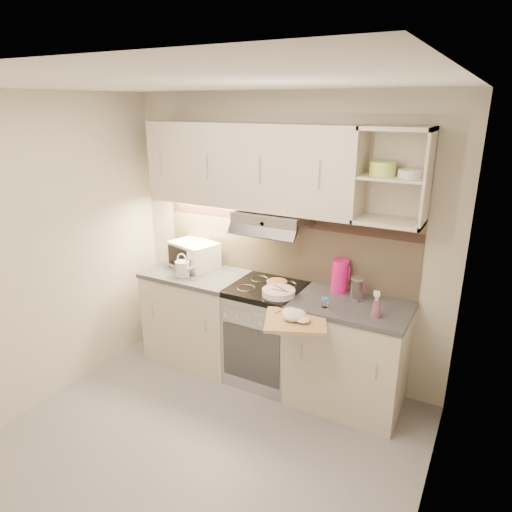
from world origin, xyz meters
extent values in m
plane|color=gray|center=(0.00, 0.00, 0.00)|extent=(3.00, 3.00, 0.00)
cube|color=beige|center=(0.00, 1.40, 1.25)|extent=(3.00, 0.04, 2.50)
cube|color=beige|center=(-1.50, 0.00, 1.25)|extent=(0.04, 2.80, 2.50)
cube|color=beige|center=(1.50, 0.00, 1.25)|extent=(0.04, 2.80, 2.50)
cube|color=white|center=(0.00, 0.00, 2.50)|extent=(3.00, 2.80, 0.04)
cube|color=tan|center=(0.00, 1.39, 1.22)|extent=(2.40, 0.02, 0.64)
cube|color=#34221C|center=(0.00, 1.38, 1.42)|extent=(2.40, 0.01, 0.08)
cube|color=beige|center=(-0.25, 1.23, 1.90)|extent=(1.90, 0.34, 0.70)
cube|color=beige|center=(0.95, 1.23, 1.90)|extent=(0.50, 0.34, 0.70)
cylinder|color=#B3D853|center=(0.87, 1.23, 1.95)|extent=(0.19, 0.19, 0.10)
cylinder|color=white|center=(1.07, 1.23, 1.93)|extent=(0.18, 0.18, 0.06)
cube|color=#B7B7BC|center=(0.00, 1.20, 1.48)|extent=(0.60, 0.40, 0.12)
cube|color=beige|center=(-0.75, 1.10, 0.43)|extent=(0.90, 0.60, 0.86)
cube|color=#47474C|center=(-0.75, 1.10, 0.88)|extent=(0.92, 0.62, 0.04)
cube|color=beige|center=(0.75, 1.10, 0.43)|extent=(0.90, 0.60, 0.86)
cube|color=#47474C|center=(0.75, 1.10, 0.88)|extent=(0.92, 0.62, 0.04)
cube|color=#B7B7BC|center=(0.00, 1.10, 0.42)|extent=(0.60, 0.58, 0.85)
cube|color=black|center=(0.00, 1.10, 0.88)|extent=(0.60, 0.60, 0.05)
cube|color=silver|center=(-0.85, 1.22, 1.02)|extent=(0.50, 0.42, 0.24)
cube|color=black|center=(-0.85, 1.06, 1.02)|extent=(0.27, 0.09, 0.19)
cylinder|color=silver|center=(-0.80, 0.96, 0.97)|extent=(0.13, 0.13, 0.14)
cone|color=silver|center=(-0.70, 0.95, 0.99)|extent=(0.18, 0.04, 0.11)
torus|color=silver|center=(-0.80, 0.96, 1.06)|extent=(0.11, 0.02, 0.11)
cylinder|color=white|center=(0.17, 0.98, 0.91)|extent=(0.27, 0.27, 0.02)
cylinder|color=white|center=(0.17, 0.98, 0.93)|extent=(0.27, 0.27, 0.02)
cylinder|color=white|center=(0.17, 0.98, 0.94)|extent=(0.27, 0.27, 0.02)
cube|color=silver|center=(0.17, 0.98, 0.95)|extent=(0.17, 0.08, 0.01)
cylinder|color=#AC6947|center=(0.07, 1.15, 0.92)|extent=(0.18, 0.18, 0.04)
cylinder|color=#E11178|center=(0.58, 1.30, 1.04)|extent=(0.14, 0.14, 0.28)
cube|color=#E11178|center=(0.64, 1.32, 1.07)|extent=(0.03, 0.04, 0.11)
cylinder|color=white|center=(0.76, 1.19, 0.99)|extent=(0.10, 0.10, 0.18)
cylinder|color=#B7B7BC|center=(0.76, 1.19, 1.08)|extent=(0.10, 0.10, 0.02)
cylinder|color=white|center=(0.58, 0.94, 0.93)|extent=(0.05, 0.05, 0.06)
cylinder|color=#2981CD|center=(0.58, 0.94, 0.97)|extent=(0.05, 0.05, 0.02)
cone|color=pink|center=(0.97, 0.96, 0.97)|extent=(0.08, 0.08, 0.14)
cube|color=tan|center=(0.46, 0.67, 0.87)|extent=(0.57, 0.54, 0.02)
camera|label=1|loc=(1.66, -2.14, 2.40)|focal=32.00mm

